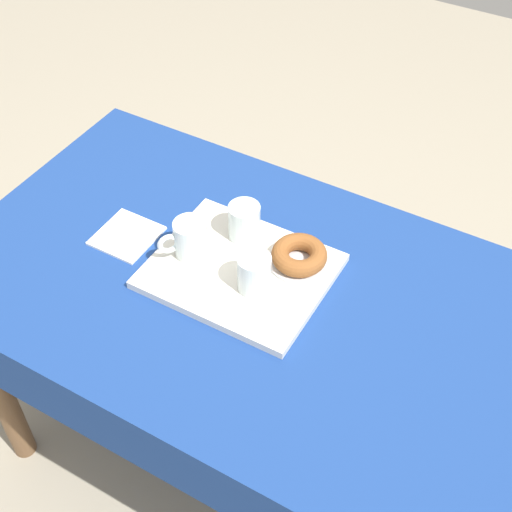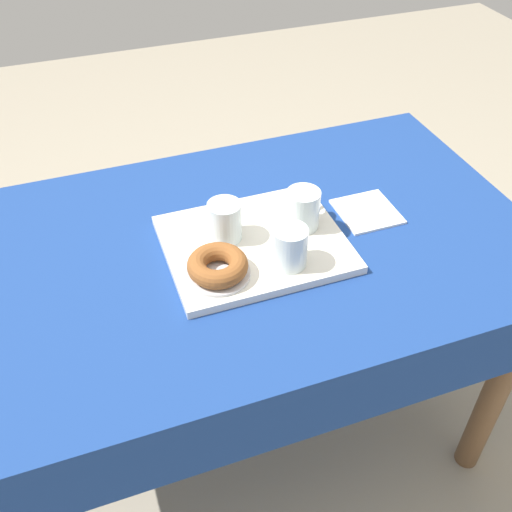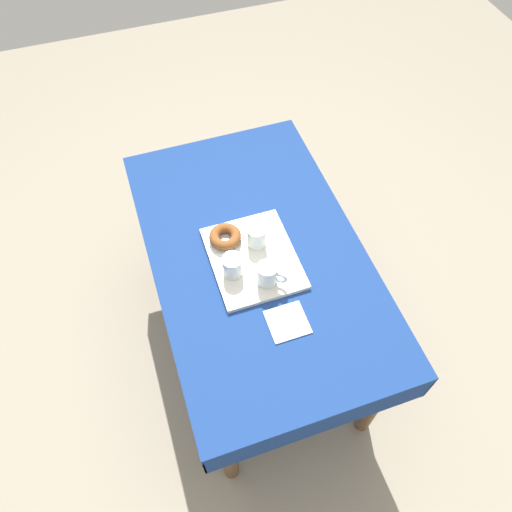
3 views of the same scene
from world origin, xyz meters
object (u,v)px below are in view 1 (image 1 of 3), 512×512
(serving_tray, at_px, (240,271))
(tea_mug_left, at_px, (190,240))
(dining_table, at_px, (247,317))
(sugar_donut_left, at_px, (299,255))
(paper_napkin, at_px, (127,236))
(water_glass_far, at_px, (244,223))
(water_glass_near, at_px, (254,275))
(donut_plate_left, at_px, (299,262))

(serving_tray, height_order, tea_mug_left, tea_mug_left)
(dining_table, xyz_separation_m, tea_mug_left, (-0.15, 0.01, 0.17))
(sugar_donut_left, xyz_separation_m, paper_napkin, (-0.40, -0.11, -0.04))
(water_glass_far, height_order, sugar_donut_left, water_glass_far)
(dining_table, xyz_separation_m, sugar_donut_left, (0.07, 0.10, 0.15))
(water_glass_near, bearing_deg, sugar_donut_left, 65.51)
(sugar_donut_left, bearing_deg, donut_plate_left, 180.00)
(tea_mug_left, xyz_separation_m, donut_plate_left, (0.22, 0.09, -0.04))
(tea_mug_left, relative_size, paper_napkin, 0.73)
(donut_plate_left, xyz_separation_m, paper_napkin, (-0.40, -0.11, -0.02))
(water_glass_near, distance_m, paper_napkin, 0.35)
(water_glass_far, distance_m, sugar_donut_left, 0.15)
(dining_table, bearing_deg, tea_mug_left, 176.68)
(water_glass_near, height_order, water_glass_far, same)
(water_glass_near, height_order, donut_plate_left, water_glass_near)
(water_glass_far, xyz_separation_m, donut_plate_left, (0.15, -0.02, -0.04))
(water_glass_far, bearing_deg, donut_plate_left, -6.05)
(donut_plate_left, bearing_deg, dining_table, -126.19)
(serving_tray, bearing_deg, donut_plate_left, 36.20)
(serving_tray, relative_size, tea_mug_left, 3.84)
(serving_tray, relative_size, paper_napkin, 2.79)
(tea_mug_left, relative_size, water_glass_far, 1.13)
(dining_table, height_order, serving_tray, serving_tray)
(serving_tray, distance_m, donut_plate_left, 0.13)
(serving_tray, distance_m, water_glass_near, 0.08)
(tea_mug_left, bearing_deg, sugar_donut_left, 22.50)
(tea_mug_left, distance_m, water_glass_near, 0.18)
(water_glass_far, height_order, paper_napkin, water_glass_far)
(tea_mug_left, xyz_separation_m, sugar_donut_left, (0.22, 0.09, -0.02))
(dining_table, relative_size, serving_tray, 3.50)
(serving_tray, xyz_separation_m, sugar_donut_left, (0.11, 0.08, 0.04))
(water_glass_far, distance_m, donut_plate_left, 0.15)
(water_glass_far, bearing_deg, paper_napkin, -153.73)
(water_glass_near, distance_m, water_glass_far, 0.16)
(dining_table, height_order, water_glass_near, water_glass_near)
(water_glass_far, bearing_deg, dining_table, -57.61)
(dining_table, height_order, sugar_donut_left, sugar_donut_left)
(serving_tray, height_order, water_glass_far, water_glass_far)
(dining_table, distance_m, serving_tray, 0.12)
(water_glass_near, xyz_separation_m, paper_napkin, (-0.35, 0.00, -0.06))
(water_glass_near, relative_size, sugar_donut_left, 0.72)
(water_glass_near, relative_size, paper_napkin, 0.64)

